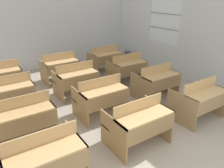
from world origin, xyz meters
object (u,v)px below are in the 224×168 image
Objects in this scene: bench_front_left at (44,159)px; bench_third_right at (127,68)px; bench_third_left at (9,94)px; bench_second_center at (101,97)px; bench_back_center at (60,67)px; bench_third_center at (76,79)px; wastepaper_bin at (127,55)px; bench_second_right at (156,81)px; bench_second_left at (24,118)px; bench_front_right at (199,99)px; bench_front_center at (138,122)px; bench_back_left at (0,77)px; bench_back_right at (106,59)px.

bench_third_right is (3.51, 2.65, 0.00)m from bench_front_left.
bench_second_center is at bearing -37.09° from bench_third_left.
bench_third_right is 2.17m from bench_back_center.
bench_third_center is 4.00m from wastepaper_bin.
bench_back_center is 2.98× the size of wastepaper_bin.
bench_back_center is at bearing 88.97° from bench_third_center.
bench_second_left is at bearing -179.96° from bench_second_right.
wastepaper_bin is (1.60, 4.78, -0.29)m from bench_front_right.
bench_front_center is 4.35m from bench_back_left.
bench_second_right is (1.75, 0.00, 0.00)m from bench_second_center.
bench_back_right is (1.75, 0.02, 0.00)m from bench_back_center.
bench_back_center is (1.77, -0.03, 0.00)m from bench_back_left.
bench_front_right is 2.67m from bench_third_right.
bench_front_left and bench_second_left have the same top height.
bench_third_center is at bearing 38.05° from bench_second_left.
bench_front_center is 4.33m from bench_back_right.
bench_third_right is 1.00× the size of bench_back_right.
bench_back_center is at bearing -166.13° from wastepaper_bin.
bench_second_center is (1.74, 1.32, 0.00)m from bench_front_left.
bench_front_left is 4.31m from bench_back_center.
wastepaper_bin is (1.62, 3.45, -0.29)m from bench_second_right.
bench_second_center is at bearing 90.94° from bench_front_center.
bench_second_center is 1.00× the size of bench_third_right.
bench_second_left is 2.98× the size of wastepaper_bin.
bench_second_left and bench_back_right have the same top height.
bench_back_left is at bearing 90.16° from bench_third_left.
bench_back_center is 3.47m from wastepaper_bin.
bench_second_center is (-0.02, 1.31, 0.00)m from bench_front_center.
bench_front_left is at bearing -159.33° from bench_second_right.
bench_third_left is 1.74m from bench_third_center.
bench_second_center is 2.19m from bench_third_left.
bench_third_right is (3.51, 0.01, 0.00)m from bench_third_left.
bench_third_center is (-0.01, 1.34, 0.00)m from bench_second_center.
bench_back_left is 5.19m from wastepaper_bin.
wastepaper_bin is (3.36, 0.83, -0.29)m from bench_back_center.
bench_front_left is at bearing -114.03° from bench_back_center.
bench_back_center is at bearing 89.72° from bench_second_center.
bench_second_left is 6.16m from wastepaper_bin.
bench_second_left and bench_third_center have the same top height.
bench_second_left is at bearing -145.85° from wastepaper_bin.
bench_third_left is (-1.75, 1.32, 0.00)m from bench_second_center.
bench_front_right is at bearing -89.83° from bench_third_right.
bench_front_center and bench_third_left have the same top height.
bench_back_center is at bearing 65.97° from bench_front_left.
bench_front_center is at bearing -56.12° from bench_third_left.
bench_second_left is 1.00× the size of bench_back_right.
bench_front_center is 2.65m from bench_third_center.
bench_front_left is 1.00× the size of bench_back_right.
bench_back_right is at bearing 56.35° from bench_second_center.
bench_second_right is at bearing -90.32° from bench_back_right.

